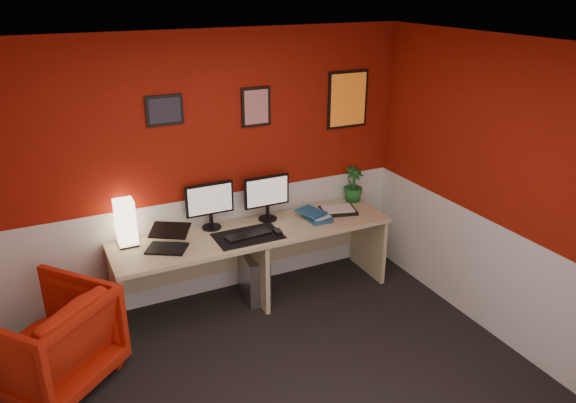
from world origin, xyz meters
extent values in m
cube|color=white|center=(0.00, 0.00, 2.50)|extent=(4.00, 3.50, 0.01)
cube|color=maroon|center=(0.00, 1.75, 1.25)|extent=(4.00, 0.01, 2.50)
cube|color=maroon|center=(2.00, 0.00, 1.25)|extent=(0.01, 3.50, 2.50)
cube|color=silver|center=(0.00, 1.75, 0.50)|extent=(4.00, 0.01, 1.00)
cube|color=silver|center=(2.00, 0.00, 0.50)|extent=(0.01, 3.50, 1.00)
cube|color=tan|center=(0.35, 1.41, 0.36)|extent=(2.60, 0.65, 0.73)
cube|color=#FFE5B2|center=(-0.75, 1.61, 0.93)|extent=(0.16, 0.16, 0.40)
cube|color=black|center=(-0.47, 1.38, 0.84)|extent=(0.40, 0.37, 0.22)
cube|color=black|center=(0.02, 1.63, 1.02)|extent=(0.45, 0.06, 0.58)
cube|color=black|center=(0.57, 1.59, 1.02)|extent=(0.45, 0.06, 0.58)
cube|color=black|center=(0.26, 1.32, 0.73)|extent=(0.60, 0.38, 0.01)
cube|color=black|center=(0.26, 1.32, 0.74)|extent=(0.43, 0.17, 0.02)
cube|color=black|center=(0.52, 1.25, 0.75)|extent=(0.07, 0.11, 0.03)
imported|color=#1C5281|center=(0.90, 1.39, 0.74)|extent=(0.23, 0.30, 0.03)
imported|color=silver|center=(0.91, 1.41, 0.77)|extent=(0.21, 0.28, 0.02)
imported|color=#1C5281|center=(0.86, 1.40, 0.79)|extent=(0.27, 0.32, 0.03)
cube|color=black|center=(1.27, 1.45, 0.74)|extent=(0.40, 0.33, 0.03)
imported|color=#19591E|center=(1.56, 1.64, 0.91)|extent=(0.22, 0.22, 0.36)
cube|color=#99999E|center=(0.36, 1.46, 0.23)|extent=(0.25, 0.47, 0.45)
imported|color=red|center=(-1.50, 0.99, 0.38)|extent=(1.17, 1.18, 0.77)
cube|color=black|center=(-0.30, 1.74, 1.85)|extent=(0.32, 0.02, 0.26)
cube|color=red|center=(0.53, 1.74, 1.80)|extent=(0.28, 0.02, 0.36)
cube|color=orange|center=(1.51, 1.74, 1.78)|extent=(0.44, 0.02, 0.56)
camera|label=1|loc=(-1.36, -2.85, 2.88)|focal=34.22mm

